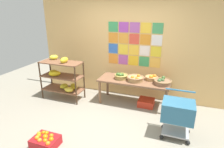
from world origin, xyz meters
The scene contains 11 objects.
ground centered at (0.00, 0.00, 0.00)m, with size 9.32×9.32×0.00m, color gray.
back_wall_with_art centered at (0.00, 1.69, 1.41)m, with size 4.95×0.07×2.82m.
banana_shelf_unit centered at (-1.49, 0.87, 0.60)m, with size 1.07×0.49×1.14m.
display_table centered at (0.31, 1.21, 0.56)m, with size 1.71×0.65×0.63m.
fruit_basket_back_right centered at (-0.01, 1.19, 0.70)m, with size 0.33×0.33×0.16m.
fruit_basket_left centered at (0.99, 1.17, 0.70)m, with size 0.40×0.40×0.16m.
fruit_basket_centre centered at (0.36, 1.16, 0.70)m, with size 0.39×0.39×0.15m.
fruit_basket_back_left centered at (0.71, 1.36, 0.70)m, with size 0.30×0.30×0.15m.
produce_crate_under_table centered at (0.64, 1.21, 0.08)m, with size 0.38×0.36×0.17m, color red.
orange_crate_foreground centered at (-0.74, -0.84, 0.10)m, with size 0.44×0.35×0.22m.
shopping_cart centered at (1.37, 0.22, 0.51)m, with size 0.56×0.48×0.85m.
Camera 1 is at (1.29, -3.01, 2.30)m, focal length 30.51 mm.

